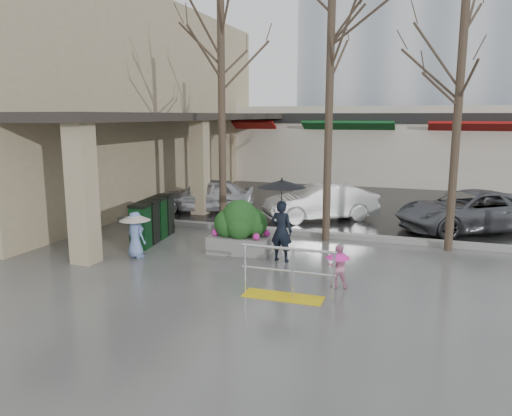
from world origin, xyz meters
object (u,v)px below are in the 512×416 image
Objects in this scene: tree_midwest at (331,52)px; planter at (240,228)px; car_a at (205,195)px; car_c at (469,211)px; tree_west at (221,62)px; child_blue at (135,229)px; woman at (282,210)px; handrail at (286,279)px; car_b at (320,202)px; news_boxes at (153,220)px; tree_mideast at (462,62)px; child_pink at (338,263)px.

planter is at bearing -132.22° from tree_midwest.
car_a is 9.10m from car_c.
child_blue is (-1.00, -3.30, -4.36)m from tree_west.
woman is at bearing -145.69° from child_blue.
car_b is at bearing 96.82° from handrail.
car_b reaches higher than news_boxes.
car_a reaches higher than handrail.
news_boxes is at bearing -74.72° from car_b.
tree_midwest reaches higher than planter.
woman is 6.87m from car_c.
tree_west reaches higher than news_boxes.
car_b reaches higher than handrail.
handrail is 1.61× the size of child_blue.
car_a is at bearing -44.77° from woman.
woman is at bearing -16.54° from planter.
tree_mideast is 6.46m from car_b.
child_blue is 0.32× the size of car_a.
car_c is at bearing 19.50° from news_boxes.
tree_west is 5.63m from car_a.
child_blue is at bearing 18.76° from woman.
handrail is at bearing -178.87° from child_blue.
planter is 5.89m from car_a.
tree_mideast is (6.50, 0.00, -0.22)m from tree_west.
car_c is (0.66, 2.66, -4.23)m from tree_mideast.
child_blue is 6.96m from car_b.
tree_west is 1.05× the size of tree_mideast.
car_a is (-0.94, 6.14, -0.10)m from child_blue.
handrail is at bearing -26.24° from car_b.
tree_west is 7.49× the size of child_pink.
child_pink is at bearing 23.45° from car_a.
tree_mideast is at bearing -136.14° from child_blue.
tree_midwest is 6.99m from child_blue.
car_a is 4.40m from car_b.
woman is 1.24× the size of planter.
tree_midwest is at bearing -86.42° from car_c.
planter is 0.76× the size of news_boxes.
car_c is (4.70, -0.08, 0.00)m from car_b.
news_boxes is at bearing -54.01° from child_blue.
handrail is 8.38m from car_c.
tree_mideast reaches higher than car_c.
child_pink is 9.11m from car_a.
handrail is 4.62m from child_blue.
child_pink is 3.41m from planter.
child_blue is (-5.21, 0.58, 0.20)m from child_pink.
tree_mideast reaches higher than news_boxes.
woman is (-0.80, 2.40, 0.91)m from handrail.
tree_midwest is 3.17× the size of news_boxes.
tree_midwest reaches higher than car_c.
tree_mideast is at bearing 56.81° from handrail.
woman is at bearing -72.60° from car_c.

